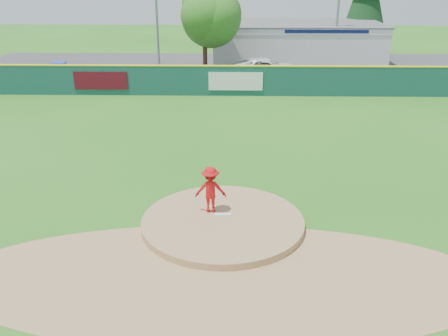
{
  "coord_description": "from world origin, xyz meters",
  "views": [
    {
      "loc": [
        0.37,
        -14.91,
        8.25
      ],
      "look_at": [
        0.0,
        2.0,
        1.3
      ],
      "focal_mm": 40.0,
      "sensor_mm": 36.0,
      "label": 1
    }
  ],
  "objects_px": {
    "pitcher": "(211,190)",
    "deciduous_tree": "(205,15)",
    "van": "(267,69)",
    "pool_building_grp": "(296,41)",
    "playground_slide": "(59,72)"
  },
  "relations": [
    {
      "from": "pitcher",
      "to": "deciduous_tree",
      "type": "distance_m",
      "value": 24.71
    },
    {
      "from": "playground_slide",
      "to": "deciduous_tree",
      "type": "height_order",
      "value": "deciduous_tree"
    },
    {
      "from": "pool_building_grp",
      "to": "pitcher",
      "type": "bearing_deg",
      "value": -101.57
    },
    {
      "from": "deciduous_tree",
      "to": "van",
      "type": "bearing_deg",
      "value": -20.6
    },
    {
      "from": "pitcher",
      "to": "deciduous_tree",
      "type": "xyz_separation_m",
      "value": [
        -1.57,
        24.42,
        3.48
      ]
    },
    {
      "from": "pool_building_grp",
      "to": "deciduous_tree",
      "type": "height_order",
      "value": "deciduous_tree"
    },
    {
      "from": "van",
      "to": "pool_building_grp",
      "type": "relative_size",
      "value": 0.37
    },
    {
      "from": "van",
      "to": "pool_building_grp",
      "type": "xyz_separation_m",
      "value": [
        3.2,
        8.8,
        0.87
      ]
    },
    {
      "from": "pool_building_grp",
      "to": "playground_slide",
      "type": "distance_m",
      "value": 21.32
    },
    {
      "from": "pitcher",
      "to": "van",
      "type": "distance_m",
      "value": 22.84
    },
    {
      "from": "pitcher",
      "to": "pool_building_grp",
      "type": "height_order",
      "value": "pool_building_grp"
    },
    {
      "from": "van",
      "to": "playground_slide",
      "type": "xyz_separation_m",
      "value": [
        -15.48,
        -1.43,
        -0.04
      ]
    },
    {
      "from": "pool_building_grp",
      "to": "playground_slide",
      "type": "bearing_deg",
      "value": -151.3
    },
    {
      "from": "deciduous_tree",
      "to": "pool_building_grp",
      "type": "bearing_deg",
      "value": 41.16
    },
    {
      "from": "van",
      "to": "deciduous_tree",
      "type": "bearing_deg",
      "value": 76.51
    }
  ]
}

